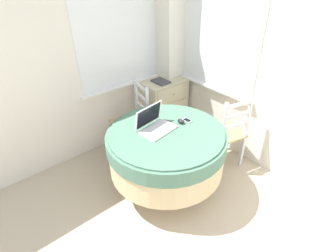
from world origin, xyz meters
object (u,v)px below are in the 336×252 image
Objects in this scene: laptop at (155,125)px; cell_phone at (187,120)px; round_dining_table at (167,147)px; dining_chair_near_right_window at (226,133)px; corner_cabinet at (164,105)px; book_on_cabinet at (161,82)px; computer_mouse at (181,121)px; dining_chair_near_back_window at (133,121)px.

laptop reaches higher than cell_phone.
round_dining_table is 0.82m from dining_chair_near_right_window.
round_dining_table is 0.27m from laptop.
corner_cabinet is at bearing 50.84° from round_dining_table.
computer_mouse is at bearing -118.34° from book_on_cabinet.
round_dining_table is 1.23m from corner_cabinet.
cell_phone is at bearing -79.69° from dining_chair_near_back_window.
laptop is (-0.06, 0.11, 0.24)m from round_dining_table.
dining_chair_near_right_window is 1.09m from book_on_cabinet.
corner_cabinet is (0.56, 0.92, -0.38)m from computer_mouse.
round_dining_table is at bearing 170.69° from dining_chair_near_right_window.
cell_phone is 0.62m from dining_chair_near_right_window.
dining_chair_near_back_window is 0.65m from corner_cabinet.
laptop reaches higher than computer_mouse.
round_dining_table is 3.14× the size of laptop.
dining_chair_near_back_window reaches higher than computer_mouse.
dining_chair_near_back_window is at bearing -169.42° from book_on_cabinet.
laptop is 0.96m from dining_chair_near_right_window.
computer_mouse is 0.69m from dining_chair_near_right_window.
round_dining_table is 0.34m from cell_phone.
dining_chair_near_right_window is at bearing -9.31° from round_dining_table.
book_on_cabinet is at bearing -153.41° from corner_cabinet.
computer_mouse is 0.36× the size of book_on_cabinet.
dining_chair_near_right_window is at bearing -15.19° from cell_phone.
round_dining_table is 1.15m from book_on_cabinet.
computer_mouse is 0.08m from cell_phone.
book_on_cabinet reaches higher than round_dining_table.
cell_phone reaches higher than round_dining_table.
corner_cabinet reaches higher than round_dining_table.
laptop is 0.80m from dining_chair_near_back_window.
dining_chair_near_right_window is at bearing -83.52° from book_on_cabinet.
round_dining_table is 11.02× the size of cell_phone.
cell_phone is 0.98m from book_on_cabinet.
round_dining_table is at bearing -127.13° from book_on_cabinet.
dining_chair_near_back_window is 1.20× the size of corner_cabinet.
book_on_cabinet is at bearing 10.58° from dining_chair_near_back_window.
corner_cabinet is at bearing 26.59° from book_on_cabinet.
round_dining_table is 0.82m from dining_chair_near_back_window.
laptop is 1.08m from book_on_cabinet.
book_on_cabinet is (0.74, 0.79, -0.01)m from laptop.
dining_chair_near_back_window and dining_chair_near_right_window have the same top height.
corner_cabinet is 0.41m from book_on_cabinet.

